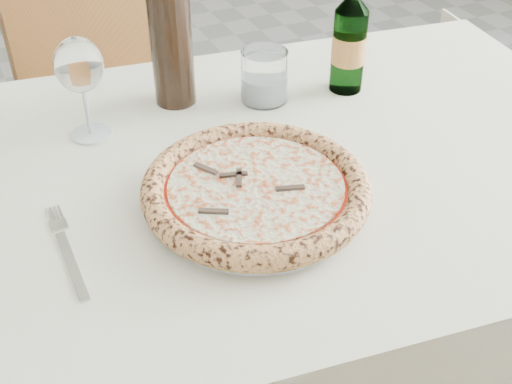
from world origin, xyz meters
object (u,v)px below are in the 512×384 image
Objects in this scene: chair_far at (104,87)px; plate at (256,198)px; wine_bottle at (171,35)px; wine_glass at (79,67)px; dining_table at (230,216)px; beer_bottle at (349,41)px; pizza at (256,188)px; tumbler at (264,79)px.

plate is (0.03, -0.86, 0.23)m from chair_far.
wine_bottle reaches higher than chair_far.
wine_glass is 0.17m from wine_bottle.
dining_table is 1.52× the size of chair_far.
wine_bottle is (-0.00, 0.23, 0.22)m from dining_table.
beer_bottle reaches higher than chair_far.
dining_table is 0.32m from wine_bottle.
plate reaches higher than dining_table.
pizza is at bearing -140.66° from beer_bottle.
beer_bottle is at bearing -16.59° from wine_bottle.
pizza is 3.50× the size of tumbler.
dining_table is at bearing -87.59° from chair_far.
pizza is at bearing -117.73° from tumbler.
plate is 0.91× the size of pizza.
tumbler is at bearing -2.26° from wine_glass.
wine_glass reaches higher than pizza.
beer_bottle is 0.31m from wine_bottle.
plate is 1.00× the size of wine_bottle.
chair_far is 0.89m from pizza.
tumbler is at bearing 49.85° from dining_table.
dining_table is 8.34× the size of wine_glass.
dining_table is 6.14× the size of beer_bottle.
beer_bottle is (0.29, 0.24, 0.08)m from plate.
dining_table is 4.82× the size of plate.
wine_bottle reaches higher than beer_bottle.
pizza is 1.89× the size of wine_glass.
beer_bottle is at bearing 39.34° from pizza.
plate is (0.00, -0.10, 0.11)m from dining_table.
beer_bottle is (0.15, -0.03, 0.05)m from tumbler.
wine_glass is at bearing 121.21° from pizza.
beer_bottle is at bearing 25.48° from dining_table.
pizza is (-0.00, -0.10, 0.12)m from dining_table.
pizza reaches higher than plate.
plate is at bearing -117.73° from tumbler.
chair_far reaches higher than wine_glass.
wine_glass is at bearing 175.19° from beer_bottle.
plate is 3.20× the size of tumbler.
dining_table is 0.77m from chair_far.
plate is 1.27× the size of beer_bottle.
tumbler is 0.16m from beer_bottle.
chair_far is 5.50× the size of wine_glass.
dining_table is 0.15m from plate.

